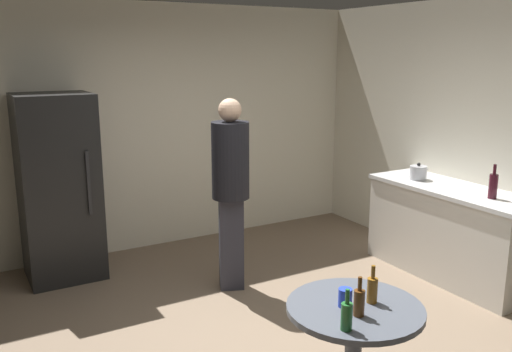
{
  "coord_description": "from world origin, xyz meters",
  "views": [
    {
      "loc": [
        -1.89,
        -3.14,
        2.17
      ],
      "look_at": [
        0.29,
        0.67,
        1.17
      ],
      "focal_mm": 38.07,
      "sensor_mm": 36.0,
      "label": 1
    }
  ],
  "objects_px": {
    "wine_bottle_on_counter": "(493,186)",
    "plastic_cup_blue": "(345,298)",
    "beer_bottle_green": "(347,315)",
    "foreground_table": "(354,322)",
    "refrigerator": "(59,187)",
    "beer_bottle_brown": "(359,302)",
    "kettle": "(418,173)",
    "beer_bottle_amber": "(372,289)",
    "person_in_black_shirt": "(231,180)"
  },
  "relations": [
    {
      "from": "beer_bottle_green",
      "to": "plastic_cup_blue",
      "type": "xyz_separation_m",
      "value": [
        0.17,
        0.22,
        -0.03
      ]
    },
    {
      "from": "wine_bottle_on_counter",
      "to": "beer_bottle_green",
      "type": "relative_size",
      "value": 1.35
    },
    {
      "from": "beer_bottle_green",
      "to": "plastic_cup_blue",
      "type": "bearing_deg",
      "value": 52.52
    },
    {
      "from": "refrigerator",
      "to": "beer_bottle_green",
      "type": "bearing_deg",
      "value": -75.54
    },
    {
      "from": "kettle",
      "to": "beer_bottle_brown",
      "type": "height_order",
      "value": "kettle"
    },
    {
      "from": "refrigerator",
      "to": "beer_bottle_brown",
      "type": "xyz_separation_m",
      "value": [
        1.01,
        -3.21,
        -0.08
      ]
    },
    {
      "from": "beer_bottle_brown",
      "to": "kettle",
      "type": "bearing_deg",
      "value": 37.78
    },
    {
      "from": "beer_bottle_green",
      "to": "wine_bottle_on_counter",
      "type": "bearing_deg",
      "value": 21.78
    },
    {
      "from": "wine_bottle_on_counter",
      "to": "plastic_cup_blue",
      "type": "xyz_separation_m",
      "value": [
        -2.26,
        -0.75,
        -0.23
      ]
    },
    {
      "from": "beer_bottle_brown",
      "to": "plastic_cup_blue",
      "type": "bearing_deg",
      "value": 88.46
    },
    {
      "from": "refrigerator",
      "to": "plastic_cup_blue",
      "type": "height_order",
      "value": "refrigerator"
    },
    {
      "from": "wine_bottle_on_counter",
      "to": "beer_bottle_green",
      "type": "bearing_deg",
      "value": -158.22
    },
    {
      "from": "kettle",
      "to": "foreground_table",
      "type": "height_order",
      "value": "kettle"
    },
    {
      "from": "refrigerator",
      "to": "kettle",
      "type": "height_order",
      "value": "refrigerator"
    },
    {
      "from": "kettle",
      "to": "wine_bottle_on_counter",
      "type": "xyz_separation_m",
      "value": [
        0.02,
        -0.86,
        0.05
      ]
    },
    {
      "from": "refrigerator",
      "to": "plastic_cup_blue",
      "type": "distance_m",
      "value": 3.25
    },
    {
      "from": "beer_bottle_amber",
      "to": "beer_bottle_brown",
      "type": "bearing_deg",
      "value": -152.96
    },
    {
      "from": "beer_bottle_brown",
      "to": "person_in_black_shirt",
      "type": "distance_m",
      "value": 2.16
    },
    {
      "from": "foreground_table",
      "to": "plastic_cup_blue",
      "type": "distance_m",
      "value": 0.17
    },
    {
      "from": "plastic_cup_blue",
      "to": "wine_bottle_on_counter",
      "type": "bearing_deg",
      "value": 18.43
    },
    {
      "from": "refrigerator",
      "to": "beer_bottle_amber",
      "type": "height_order",
      "value": "refrigerator"
    },
    {
      "from": "plastic_cup_blue",
      "to": "beer_bottle_brown",
      "type": "bearing_deg",
      "value": -91.54
    },
    {
      "from": "foreground_table",
      "to": "beer_bottle_green",
      "type": "xyz_separation_m",
      "value": [
        -0.22,
        -0.19,
        0.19
      ]
    },
    {
      "from": "kettle",
      "to": "person_in_black_shirt",
      "type": "xyz_separation_m",
      "value": [
        -1.96,
        0.39,
        0.07
      ]
    },
    {
      "from": "beer_bottle_amber",
      "to": "person_in_black_shirt",
      "type": "bearing_deg",
      "value": 86.69
    },
    {
      "from": "foreground_table",
      "to": "beer_bottle_brown",
      "type": "distance_m",
      "value": 0.22
    },
    {
      "from": "foreground_table",
      "to": "refrigerator",
      "type": "bearing_deg",
      "value": 109.07
    },
    {
      "from": "beer_bottle_amber",
      "to": "person_in_black_shirt",
      "type": "xyz_separation_m",
      "value": [
        0.12,
        2.04,
        0.23
      ]
    },
    {
      "from": "wine_bottle_on_counter",
      "to": "beer_bottle_brown",
      "type": "xyz_separation_m",
      "value": [
        -2.26,
        -0.88,
        -0.2
      ]
    },
    {
      "from": "beer_bottle_green",
      "to": "foreground_table",
      "type": "bearing_deg",
      "value": 40.96
    },
    {
      "from": "wine_bottle_on_counter",
      "to": "beer_bottle_amber",
      "type": "distance_m",
      "value": 2.24
    },
    {
      "from": "beer_bottle_brown",
      "to": "plastic_cup_blue",
      "type": "relative_size",
      "value": 2.09
    },
    {
      "from": "plastic_cup_blue",
      "to": "person_in_black_shirt",
      "type": "bearing_deg",
      "value": 81.8
    },
    {
      "from": "kettle",
      "to": "beer_bottle_amber",
      "type": "relative_size",
      "value": 1.06
    },
    {
      "from": "wine_bottle_on_counter",
      "to": "plastic_cup_blue",
      "type": "relative_size",
      "value": 2.82
    },
    {
      "from": "beer_bottle_green",
      "to": "beer_bottle_amber",
      "type": "bearing_deg",
      "value": 28.13
    },
    {
      "from": "kettle",
      "to": "person_in_black_shirt",
      "type": "relative_size",
      "value": 0.14
    },
    {
      "from": "kettle",
      "to": "foreground_table",
      "type": "bearing_deg",
      "value": -143.14
    },
    {
      "from": "beer_bottle_amber",
      "to": "kettle",
      "type": "bearing_deg",
      "value": 38.56
    },
    {
      "from": "beer_bottle_green",
      "to": "person_in_black_shirt",
      "type": "xyz_separation_m",
      "value": [
        0.45,
        2.22,
        0.23
      ]
    },
    {
      "from": "wine_bottle_on_counter",
      "to": "beer_bottle_amber",
      "type": "xyz_separation_m",
      "value": [
        -2.09,
        -0.79,
        -0.2
      ]
    },
    {
      "from": "kettle",
      "to": "beer_bottle_amber",
      "type": "height_order",
      "value": "kettle"
    },
    {
      "from": "kettle",
      "to": "beer_bottle_brown",
      "type": "distance_m",
      "value": 2.85
    },
    {
      "from": "wine_bottle_on_counter",
      "to": "plastic_cup_blue",
      "type": "distance_m",
      "value": 2.39
    },
    {
      "from": "plastic_cup_blue",
      "to": "beer_bottle_green",
      "type": "bearing_deg",
      "value": -127.48
    },
    {
      "from": "foreground_table",
      "to": "person_in_black_shirt",
      "type": "xyz_separation_m",
      "value": [
        0.23,
        2.03,
        0.42
      ]
    },
    {
      "from": "refrigerator",
      "to": "beer_bottle_brown",
      "type": "relative_size",
      "value": 7.83
    },
    {
      "from": "refrigerator",
      "to": "foreground_table",
      "type": "distance_m",
      "value": 3.3
    },
    {
      "from": "refrigerator",
      "to": "beer_bottle_brown",
      "type": "distance_m",
      "value": 3.37
    },
    {
      "from": "beer_bottle_brown",
      "to": "refrigerator",
      "type": "bearing_deg",
      "value": 107.51
    }
  ]
}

